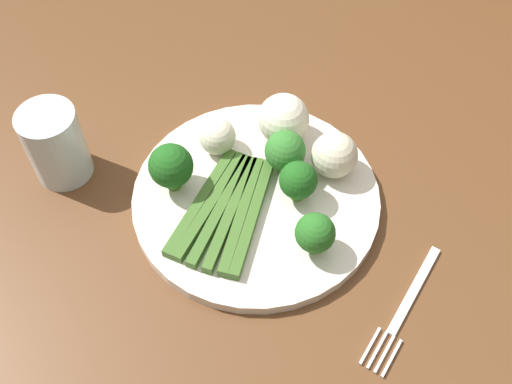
% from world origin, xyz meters
% --- Properties ---
extents(ground_plane, '(6.00, 6.00, 0.02)m').
position_xyz_m(ground_plane, '(0.00, 0.00, -0.01)').
color(ground_plane, gray).
extents(dining_table, '(1.14, 1.08, 0.76)m').
position_xyz_m(dining_table, '(0.00, 0.00, 0.65)').
color(dining_table, brown).
rests_on(dining_table, ground_plane).
extents(chair, '(0.48, 0.48, 0.87)m').
position_xyz_m(chair, '(-0.11, -0.68, 0.50)').
color(chair, olive).
rests_on(chair, ground_plane).
extents(plate, '(0.29, 0.29, 0.01)m').
position_xyz_m(plate, '(-0.06, 0.04, 0.76)').
color(plate, silver).
rests_on(plate, dining_table).
extents(asparagus_bundle, '(0.13, 0.17, 0.01)m').
position_xyz_m(asparagus_bundle, '(-0.05, 0.09, 0.78)').
color(asparagus_bundle, '#3D6626').
rests_on(asparagus_bundle, plate).
extents(broccoli_front_left, '(0.04, 0.04, 0.05)m').
position_xyz_m(broccoli_front_left, '(-0.10, 0.02, 0.80)').
color(broccoli_front_left, '#4C7F2B').
rests_on(broccoli_front_left, plate).
extents(broccoli_back_right, '(0.05, 0.05, 0.06)m').
position_xyz_m(broccoli_back_right, '(-0.06, -0.01, 0.81)').
color(broccoli_back_right, '#609E3D').
rests_on(broccoli_back_right, plate).
extents(broccoli_back, '(0.05, 0.05, 0.06)m').
position_xyz_m(broccoli_back, '(0.02, 0.10, 0.81)').
color(broccoli_back, '#4C7F2B').
rests_on(broccoli_back, plate).
extents(broccoli_outer_edge, '(0.04, 0.04, 0.05)m').
position_xyz_m(broccoli_outer_edge, '(-0.15, 0.06, 0.80)').
color(broccoli_outer_edge, '#568E33').
rests_on(broccoli_outer_edge, plate).
extents(cauliflower_edge, '(0.06, 0.06, 0.06)m').
position_xyz_m(cauliflower_edge, '(-0.10, -0.04, 0.80)').
color(cauliflower_edge, beige).
rests_on(cauliflower_edge, plate).
extents(cauliflower_front, '(0.06, 0.06, 0.06)m').
position_xyz_m(cauliflower_front, '(-0.03, -0.04, 0.80)').
color(cauliflower_front, white).
rests_on(cauliflower_front, plate).
extents(cauliflower_left, '(0.05, 0.05, 0.05)m').
position_xyz_m(cauliflower_left, '(0.02, 0.02, 0.79)').
color(cauliflower_left, silver).
rests_on(cauliflower_left, plate).
extents(fork, '(0.04, 0.17, 0.00)m').
position_xyz_m(fork, '(-0.27, 0.05, 0.76)').
color(fork, silver).
rests_on(fork, dining_table).
extents(water_glass, '(0.07, 0.07, 0.10)m').
position_xyz_m(water_glass, '(0.15, 0.16, 0.81)').
color(water_glass, silver).
rests_on(water_glass, dining_table).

